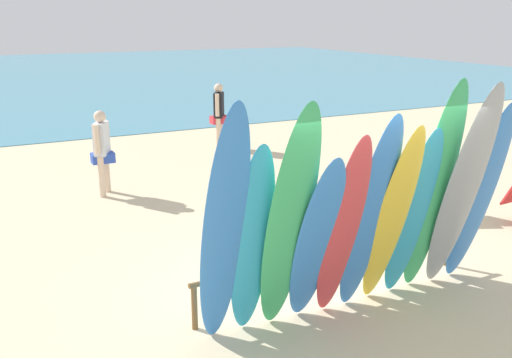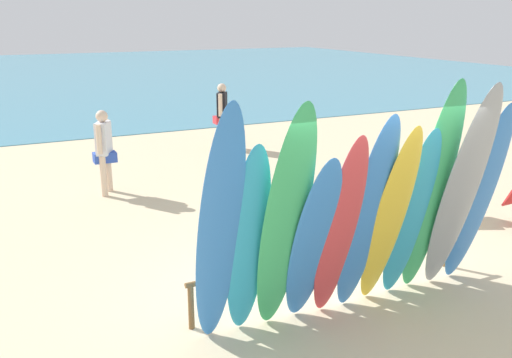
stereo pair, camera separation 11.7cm
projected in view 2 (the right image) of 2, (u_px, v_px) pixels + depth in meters
name	position (u px, v px, depth m)	size (l,w,h in m)	color
ground	(109.00, 120.00, 19.39)	(60.00, 60.00, 0.00)	beige
ocean_water	(51.00, 75.00, 34.17)	(60.00, 40.00, 0.02)	teal
surfboard_rack	(334.00, 259.00, 7.15)	(3.98, 0.07, 0.59)	brown
surfboard_blue_0	(220.00, 231.00, 5.69)	(0.50, 0.07, 2.82)	#337AD1
surfboard_teal_1	(248.00, 243.00, 5.97)	(0.47, 0.08, 2.34)	#289EC6
surfboard_green_2	(285.00, 223.00, 5.93)	(0.55, 0.06, 2.81)	#38B266
surfboard_blue_3	(313.00, 243.00, 6.21)	(0.53, 0.08, 2.20)	#337AD1
surfboard_red_4	(340.00, 230.00, 6.28)	(0.46, 0.08, 2.40)	#D13D42
surfboard_blue_5	(367.00, 218.00, 6.40)	(0.53, 0.06, 2.59)	#337AD1
surfboard_yellow_6	(389.00, 219.00, 6.57)	(0.46, 0.06, 2.47)	yellow
surfboard_teal_7	(411.00, 215.00, 6.83)	(0.56, 0.07, 2.33)	#289EC6
surfboard_green_8	(432.00, 191.00, 6.84)	(0.50, 0.08, 2.88)	#38B266
surfboard_grey_9	(461.00, 192.00, 6.87)	(0.53, 0.08, 2.89)	#999EA3
surfboard_blue_10	(478.00, 196.00, 7.16)	(0.56, 0.07, 2.59)	#337AD1
beachgoer_midbeach	(222.00, 111.00, 15.04)	(0.45, 0.58, 1.75)	beige
beachgoer_by_water	(104.00, 146.00, 11.11)	(0.44, 0.58, 1.70)	beige
beach_chair_red	(461.00, 195.00, 9.88)	(0.72, 0.80, 0.83)	#B7B7BC
beach_chair_blue	(413.00, 175.00, 11.13)	(0.71, 0.83, 0.82)	#B7B7BC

